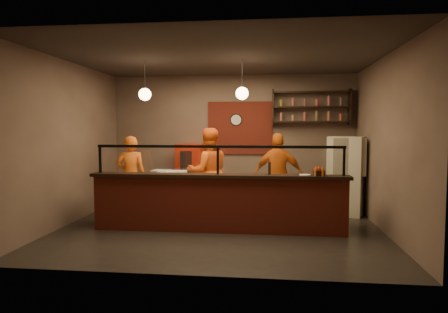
# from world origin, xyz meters

# --- Properties ---
(floor) EXTENTS (6.00, 6.00, 0.00)m
(floor) POSITION_xyz_m (0.00, 0.00, 0.00)
(floor) COLOR black
(floor) RESTS_ON ground
(ceiling) EXTENTS (6.00, 6.00, 0.00)m
(ceiling) POSITION_xyz_m (0.00, 0.00, 3.20)
(ceiling) COLOR #352E29
(ceiling) RESTS_ON wall_back
(wall_back) EXTENTS (6.00, 0.00, 6.00)m
(wall_back) POSITION_xyz_m (0.00, 2.50, 1.60)
(wall_back) COLOR #705D52
(wall_back) RESTS_ON floor
(wall_left) EXTENTS (0.00, 5.00, 5.00)m
(wall_left) POSITION_xyz_m (-3.00, 0.00, 1.60)
(wall_left) COLOR #705D52
(wall_left) RESTS_ON floor
(wall_right) EXTENTS (0.00, 5.00, 5.00)m
(wall_right) POSITION_xyz_m (3.00, 0.00, 1.60)
(wall_right) COLOR #705D52
(wall_right) RESTS_ON floor
(wall_front) EXTENTS (6.00, 0.00, 6.00)m
(wall_front) POSITION_xyz_m (0.00, -2.50, 1.60)
(wall_front) COLOR #705D52
(wall_front) RESTS_ON floor
(brick_patch) EXTENTS (1.60, 0.04, 1.30)m
(brick_patch) POSITION_xyz_m (0.20, 2.47, 1.90)
(brick_patch) COLOR maroon
(brick_patch) RESTS_ON wall_back
(service_counter) EXTENTS (4.60, 0.25, 1.00)m
(service_counter) POSITION_xyz_m (0.00, -0.30, 0.50)
(service_counter) COLOR maroon
(service_counter) RESTS_ON floor
(counter_ledge) EXTENTS (4.70, 0.37, 0.06)m
(counter_ledge) POSITION_xyz_m (0.00, -0.30, 1.03)
(counter_ledge) COLOR black
(counter_ledge) RESTS_ON service_counter
(worktop_cabinet) EXTENTS (4.60, 0.75, 0.85)m
(worktop_cabinet) POSITION_xyz_m (0.00, 0.20, 0.42)
(worktop_cabinet) COLOR gray
(worktop_cabinet) RESTS_ON floor
(worktop) EXTENTS (4.60, 0.75, 0.05)m
(worktop) POSITION_xyz_m (0.00, 0.20, 0.88)
(worktop) COLOR silver
(worktop) RESTS_ON worktop_cabinet
(sneeze_guard) EXTENTS (4.50, 0.05, 0.52)m
(sneeze_guard) POSITION_xyz_m (0.00, -0.30, 1.37)
(sneeze_guard) COLOR white
(sneeze_guard) RESTS_ON counter_ledge
(wall_shelving) EXTENTS (1.84, 0.28, 0.85)m
(wall_shelving) POSITION_xyz_m (1.90, 2.32, 2.40)
(wall_shelving) COLOR black
(wall_shelving) RESTS_ON wall_back
(wall_clock) EXTENTS (0.30, 0.04, 0.30)m
(wall_clock) POSITION_xyz_m (0.10, 2.46, 2.10)
(wall_clock) COLOR black
(wall_clock) RESTS_ON wall_back
(pendant_left) EXTENTS (0.24, 0.24, 0.77)m
(pendant_left) POSITION_xyz_m (-1.50, 0.20, 2.55)
(pendant_left) COLOR black
(pendant_left) RESTS_ON ceiling
(pendant_right) EXTENTS (0.24, 0.24, 0.77)m
(pendant_right) POSITION_xyz_m (0.40, 0.20, 2.55)
(pendant_right) COLOR black
(pendant_right) RESTS_ON ceiling
(cook_left) EXTENTS (0.69, 0.52, 1.73)m
(cook_left) POSITION_xyz_m (-2.05, 0.88, 0.87)
(cook_left) COLOR orange
(cook_left) RESTS_ON floor
(cook_mid) EXTENTS (1.12, 1.00, 1.90)m
(cook_mid) POSITION_xyz_m (-0.39, 1.08, 0.95)
(cook_mid) COLOR orange
(cook_mid) RESTS_ON floor
(cook_right) EXTENTS (1.06, 0.47, 1.79)m
(cook_right) POSITION_xyz_m (1.12, 1.17, 0.89)
(cook_right) COLOR #CE5C13
(cook_right) RESTS_ON floor
(fridge) EXTENTS (0.91, 0.88, 1.71)m
(fridge) POSITION_xyz_m (2.60, 1.50, 0.86)
(fridge) COLOR beige
(fridge) RESTS_ON floor
(red_cooler) EXTENTS (0.75, 0.71, 1.52)m
(red_cooler) POSITION_xyz_m (-0.95, 2.15, 0.76)
(red_cooler) COLOR #B4210C
(red_cooler) RESTS_ON floor
(pizza_dough) EXTENTS (0.60, 0.60, 0.01)m
(pizza_dough) POSITION_xyz_m (0.26, 0.10, 0.91)
(pizza_dough) COLOR beige
(pizza_dough) RESTS_ON worktop
(prep_tub_a) EXTENTS (0.39, 0.33, 0.17)m
(prep_tub_a) POSITION_xyz_m (-1.18, 0.16, 0.99)
(prep_tub_a) COLOR white
(prep_tub_a) RESTS_ON worktop
(prep_tub_b) EXTENTS (0.35, 0.29, 0.16)m
(prep_tub_b) POSITION_xyz_m (-0.85, 0.26, 0.98)
(prep_tub_b) COLOR silver
(prep_tub_b) RESTS_ON worktop
(prep_tub_c) EXTENTS (0.39, 0.35, 0.16)m
(prep_tub_c) POSITION_xyz_m (-1.02, -0.06, 0.98)
(prep_tub_c) COLOR silver
(prep_tub_c) RESTS_ON worktop
(rolling_pin) EXTENTS (0.36, 0.27, 0.07)m
(rolling_pin) POSITION_xyz_m (-1.05, 0.16, 0.93)
(rolling_pin) COLOR yellow
(rolling_pin) RESTS_ON worktop
(condiment_caddy) EXTENTS (0.20, 0.18, 0.09)m
(condiment_caddy) POSITION_xyz_m (1.79, -0.35, 1.11)
(condiment_caddy) COLOR black
(condiment_caddy) RESTS_ON counter_ledge
(pepper_mill) EXTENTS (0.06, 0.06, 0.22)m
(pepper_mill) POSITION_xyz_m (0.93, -0.26, 1.17)
(pepper_mill) COLOR black
(pepper_mill) RESTS_ON counter_ledge
(small_plate) EXTENTS (0.25, 0.25, 0.01)m
(small_plate) POSITION_xyz_m (1.55, -0.29, 1.07)
(small_plate) COLOR silver
(small_plate) RESTS_ON counter_ledge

